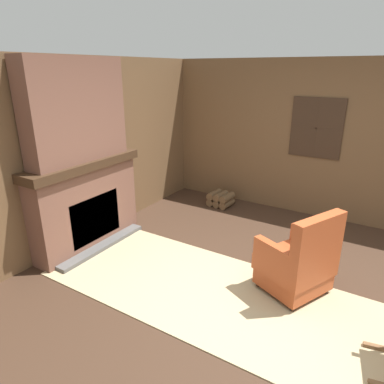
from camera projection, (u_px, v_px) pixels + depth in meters
ground_plane at (259, 304)px, 3.52m from camera, size 14.00×14.00×0.00m
wood_panel_wall_left at (71, 156)px, 4.42m from camera, size 0.06×5.86×2.45m
wood_panel_wall_back at (328, 142)px, 5.23m from camera, size 5.86×0.09×2.45m
fireplace_hearth at (87, 204)px, 4.53m from camera, size 0.54×1.67×1.19m
chimney_breast at (76, 110)px, 4.12m from camera, size 0.29×1.38×1.24m
area_rug at (224, 296)px, 3.63m from camera, size 4.05×1.51×0.01m
armchair at (298, 263)px, 3.59m from camera, size 0.83×0.85×0.96m
firewood_stack at (221, 199)px, 6.01m from camera, size 0.42×0.37×0.24m
oil_lamp_vase at (37, 162)px, 3.84m from camera, size 0.11×0.11×0.29m
storage_case at (97, 150)px, 4.57m from camera, size 0.17×0.24×0.14m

